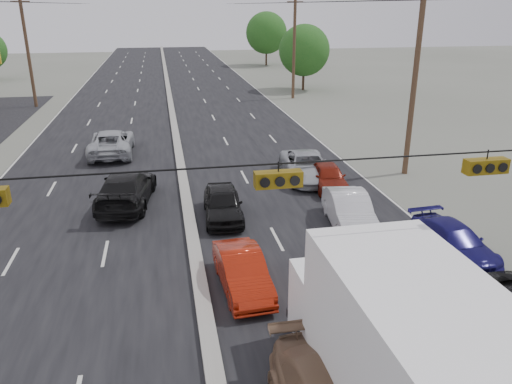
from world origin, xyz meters
The scene contains 17 objects.
road_surface centered at (0.00, 30.00, 0.00)m, with size 20.00×160.00×0.02m, color black.
center_median centered at (0.00, 30.00, 0.10)m, with size 0.50×160.00×0.20m, color gray.
utility_pole_left_c centered at (-12.50, 40.00, 5.11)m, with size 1.60×0.30×10.00m.
utility_pole_right_b centered at (12.50, 15.00, 5.11)m, with size 1.60×0.30×10.00m.
utility_pole_right_c centered at (12.50, 40.00, 5.11)m, with size 1.60×0.30×10.00m.
traffic_signals centered at (1.40, 0.00, 5.49)m, with size 25.00×0.30×0.54m.
tree_right_mid centered at (15.00, 45.00, 4.34)m, with size 5.60×5.60×7.14m.
tree_right_far centered at (16.00, 70.00, 4.96)m, with size 6.40×6.40×8.16m.
box_truck centered at (3.71, -1.99, 2.09)m, with size 2.94×8.08×4.08m.
red_sedan centered at (1.40, 4.50, 0.66)m, with size 1.39×3.98×1.31m, color #A51D0A.
queue_car_a centered at (1.51, 10.54, 0.71)m, with size 1.66×4.14×1.41m, color black.
queue_car_b centered at (6.70, 8.56, 0.75)m, with size 1.58×4.53×1.49m, color silver.
queue_car_c centered at (6.70, 15.10, 0.71)m, with size 2.37×5.13×1.43m, color #AFB2B7.
queue_car_d centered at (9.60, 5.25, 0.63)m, with size 1.76×4.33×1.26m, color #16125A.
queue_car_e centered at (7.38, 13.38, 0.66)m, with size 1.55×3.86×1.32m, color maroon.
oncoming_near centered at (-2.79, 13.04, 0.81)m, with size 2.27×5.59×1.62m, color black.
oncoming_far centered at (-4.17, 22.08, 0.79)m, with size 2.63×5.70×1.59m, color #AAAEB2.
Camera 1 is at (-0.89, -9.95, 8.98)m, focal length 35.00 mm.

